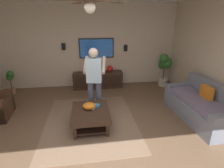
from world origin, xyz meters
TOP-DOWN VIEW (x-y plane):
  - ground_plane at (0.00, 0.00)m, footprint 7.55×7.55m
  - wall_back_tv at (3.20, 0.00)m, footprint 0.10×6.22m
  - area_rug at (0.66, 0.11)m, footprint 2.54×2.05m
  - couch at (0.44, -2.50)m, footprint 1.93×0.93m
  - coffee_table at (0.46, 0.11)m, footprint 1.00×0.80m
  - media_console at (2.86, -0.22)m, footprint 0.45×1.70m
  - tv at (3.10, -0.22)m, footprint 0.05×1.18m
  - person_standing at (1.13, -0.03)m, footprint 0.60×0.61m
  - potted_plant_tall at (2.71, -2.58)m, footprint 0.48×0.47m
  - potted_plant_short at (2.73, 2.55)m, footprint 0.37×0.29m
  - bowl at (0.56, 0.13)m, footprint 0.28×0.28m
  - remote_white at (0.53, 0.03)m, footprint 0.16×0.10m
  - book at (0.64, 0.01)m, footprint 0.22×0.26m
  - vase_round at (2.88, -0.65)m, footprint 0.22×0.22m
  - wall_speaker_left at (3.12, -1.24)m, footprint 0.06×0.12m
  - wall_speaker_right at (3.12, 0.87)m, footprint 0.06×0.12m
  - ceiling_fan at (-0.16, 0.06)m, footprint 1.15×1.16m

SIDE VIEW (x-z plane):
  - ground_plane at x=0.00m, z-range 0.00..0.00m
  - area_rug at x=0.66m, z-range 0.00..0.01m
  - media_console at x=2.86m, z-range 0.00..0.55m
  - coffee_table at x=0.46m, z-range 0.10..0.50m
  - couch at x=0.44m, z-range -0.12..0.75m
  - remote_white at x=0.53m, z-range 0.40..0.42m
  - book at x=0.64m, z-range 0.40..0.44m
  - bowl at x=0.56m, z-range 0.40..0.52m
  - potted_plant_short at x=2.73m, z-range 0.10..0.89m
  - vase_round at x=2.88m, z-range 0.55..0.77m
  - potted_plant_tall at x=2.71m, z-range 0.15..1.32m
  - person_standing at x=1.13m, z-range 0.11..1.75m
  - wall_speaker_left at x=3.12m, z-range 1.21..1.43m
  - tv at x=3.10m, z-range 1.01..1.67m
  - wall_back_tv at x=3.20m, z-range 0.00..2.80m
  - wall_speaker_right at x=3.12m, z-range 1.30..1.52m
  - ceiling_fan at x=-0.16m, z-range 2.24..2.70m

